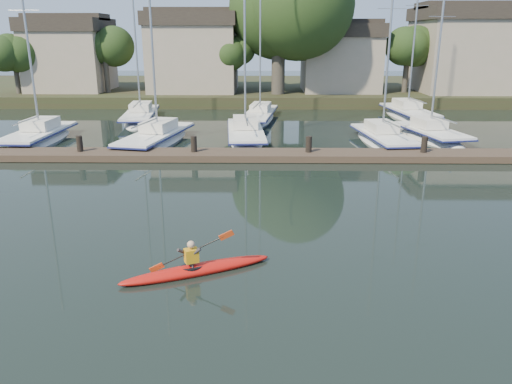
{
  "coord_description": "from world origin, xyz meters",
  "views": [
    {
      "loc": [
        0.57,
        -11.53,
        6.27
      ],
      "look_at": [
        0.37,
        4.43,
        1.2
      ],
      "focal_mm": 35.0,
      "sensor_mm": 36.0,
      "label": 1
    }
  ],
  "objects_px": {
    "sailboat_1": "(157,146)",
    "sailboat_2": "(246,142)",
    "sailboat_4": "(431,143)",
    "sailboat_7": "(408,120)",
    "dock": "(251,155)",
    "sailboat_0": "(40,145)",
    "sailboat_3": "(383,147)",
    "sailboat_5": "(141,123)",
    "sailboat_6": "(260,122)",
    "kayak": "(196,268)"
  },
  "relations": [
    {
      "from": "sailboat_2",
      "to": "sailboat_7",
      "type": "distance_m",
      "value": 15.14
    },
    {
      "from": "sailboat_6",
      "to": "dock",
      "type": "bearing_deg",
      "value": -84.24
    },
    {
      "from": "sailboat_4",
      "to": "sailboat_7",
      "type": "xyz_separation_m",
      "value": [
        0.95,
        8.52,
        -0.01
      ]
    },
    {
      "from": "kayak",
      "to": "sailboat_0",
      "type": "height_order",
      "value": "sailboat_0"
    },
    {
      "from": "sailboat_3",
      "to": "sailboat_7",
      "type": "bearing_deg",
      "value": 59.8
    },
    {
      "from": "sailboat_2",
      "to": "sailboat_6",
      "type": "distance_m",
      "value": 7.44
    },
    {
      "from": "sailboat_4",
      "to": "sailboat_5",
      "type": "height_order",
      "value": "sailboat_5"
    },
    {
      "from": "dock",
      "to": "sailboat_1",
      "type": "xyz_separation_m",
      "value": [
        -5.8,
        3.86,
        -0.41
      ]
    },
    {
      "from": "kayak",
      "to": "sailboat_2",
      "type": "height_order",
      "value": "sailboat_2"
    },
    {
      "from": "dock",
      "to": "sailboat_3",
      "type": "xyz_separation_m",
      "value": [
        7.83,
        4.0,
        -0.4
      ]
    },
    {
      "from": "dock",
      "to": "sailboat_5",
      "type": "height_order",
      "value": "sailboat_5"
    },
    {
      "from": "sailboat_3",
      "to": "sailboat_5",
      "type": "bearing_deg",
      "value": 146.63
    },
    {
      "from": "sailboat_5",
      "to": "sailboat_7",
      "type": "xyz_separation_m",
      "value": [
        20.77,
        1.46,
        -0.02
      ]
    },
    {
      "from": "sailboat_5",
      "to": "sailboat_6",
      "type": "distance_m",
      "value": 9.09
    },
    {
      "from": "sailboat_1",
      "to": "sailboat_3",
      "type": "bearing_deg",
      "value": 12.03
    },
    {
      "from": "kayak",
      "to": "dock",
      "type": "relative_size",
      "value": 0.12
    },
    {
      "from": "sailboat_5",
      "to": "sailboat_6",
      "type": "height_order",
      "value": "sailboat_6"
    },
    {
      "from": "sailboat_0",
      "to": "sailboat_7",
      "type": "height_order",
      "value": "sailboat_7"
    },
    {
      "from": "sailboat_3",
      "to": "sailboat_4",
      "type": "xyz_separation_m",
      "value": [
        3.27,
        1.22,
        -0.01
      ]
    },
    {
      "from": "sailboat_4",
      "to": "dock",
      "type": "bearing_deg",
      "value": -166.37
    },
    {
      "from": "sailboat_3",
      "to": "sailboat_7",
      "type": "distance_m",
      "value": 10.61
    },
    {
      "from": "dock",
      "to": "sailboat_7",
      "type": "height_order",
      "value": "sailboat_7"
    },
    {
      "from": "dock",
      "to": "sailboat_3",
      "type": "height_order",
      "value": "sailboat_3"
    },
    {
      "from": "sailboat_5",
      "to": "dock",
      "type": "bearing_deg",
      "value": -60.62
    },
    {
      "from": "sailboat_1",
      "to": "sailboat_5",
      "type": "xyz_separation_m",
      "value": [
        -2.92,
        8.42,
        0.01
      ]
    },
    {
      "from": "sailboat_5",
      "to": "sailboat_7",
      "type": "relative_size",
      "value": 1.08
    },
    {
      "from": "sailboat_3",
      "to": "sailboat_6",
      "type": "relative_size",
      "value": 0.86
    },
    {
      "from": "kayak",
      "to": "dock",
      "type": "bearing_deg",
      "value": 60.6
    },
    {
      "from": "kayak",
      "to": "sailboat_5",
      "type": "bearing_deg",
      "value": 82.31
    },
    {
      "from": "sailboat_1",
      "to": "sailboat_7",
      "type": "xyz_separation_m",
      "value": [
        17.85,
        9.88,
        -0.01
      ]
    },
    {
      "from": "kayak",
      "to": "sailboat_5",
      "type": "height_order",
      "value": "sailboat_5"
    },
    {
      "from": "sailboat_1",
      "to": "sailboat_2",
      "type": "distance_m",
      "value": 5.5
    },
    {
      "from": "sailboat_3",
      "to": "sailboat_5",
      "type": "distance_m",
      "value": 18.51
    },
    {
      "from": "sailboat_0",
      "to": "sailboat_7",
      "type": "relative_size",
      "value": 0.92
    },
    {
      "from": "sailboat_0",
      "to": "sailboat_1",
      "type": "relative_size",
      "value": 0.88
    },
    {
      "from": "sailboat_1",
      "to": "sailboat_7",
      "type": "relative_size",
      "value": 1.04
    },
    {
      "from": "sailboat_1",
      "to": "kayak",
      "type": "bearing_deg",
      "value": -63.51
    },
    {
      "from": "sailboat_3",
      "to": "sailboat_7",
      "type": "height_order",
      "value": "sailboat_7"
    },
    {
      "from": "sailboat_0",
      "to": "sailboat_2",
      "type": "distance_m",
      "value": 12.62
    },
    {
      "from": "sailboat_1",
      "to": "sailboat_2",
      "type": "bearing_deg",
      "value": 25.83
    },
    {
      "from": "sailboat_6",
      "to": "sailboat_7",
      "type": "height_order",
      "value": "sailboat_6"
    },
    {
      "from": "dock",
      "to": "sailboat_1",
      "type": "height_order",
      "value": "sailboat_1"
    },
    {
      "from": "sailboat_2",
      "to": "sailboat_3",
      "type": "height_order",
      "value": "sailboat_2"
    },
    {
      "from": "dock",
      "to": "sailboat_0",
      "type": "distance_m",
      "value": 13.72
    },
    {
      "from": "sailboat_0",
      "to": "dock",
      "type": "bearing_deg",
      "value": -16.84
    },
    {
      "from": "dock",
      "to": "sailboat_0",
      "type": "height_order",
      "value": "sailboat_0"
    },
    {
      "from": "sailboat_7",
      "to": "dock",
      "type": "bearing_deg",
      "value": -137.43
    },
    {
      "from": "dock",
      "to": "sailboat_3",
      "type": "distance_m",
      "value": 8.8
    },
    {
      "from": "sailboat_2",
      "to": "dock",
      "type": "bearing_deg",
      "value": -88.92
    },
    {
      "from": "sailboat_2",
      "to": "sailboat_5",
      "type": "height_order",
      "value": "sailboat_2"
    }
  ]
}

